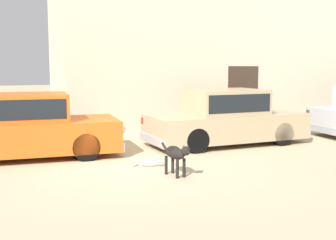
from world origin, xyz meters
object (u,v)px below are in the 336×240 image
parked_sedan_second (226,117)px  stray_dog_spotted (176,153)px  stray_cat (150,163)px  parked_sedan_nearest (27,126)px

parked_sedan_second → stray_dog_spotted: parked_sedan_second is taller
stray_cat → parked_sedan_second: bearing=54.4°
parked_sedan_second → stray_cat: parked_sedan_second is taller
parked_sedan_nearest → stray_cat: bearing=-35.3°
parked_sedan_nearest → stray_cat: parked_sedan_nearest is taller
stray_dog_spotted → stray_cat: (-0.22, 0.96, -0.38)m
parked_sedan_nearest → stray_dog_spotted: size_ratio=4.59×
parked_sedan_nearest → stray_cat: size_ratio=6.74×
parked_sedan_second → parked_sedan_nearest: bearing=176.2°
parked_sedan_nearest → stray_cat: 3.09m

